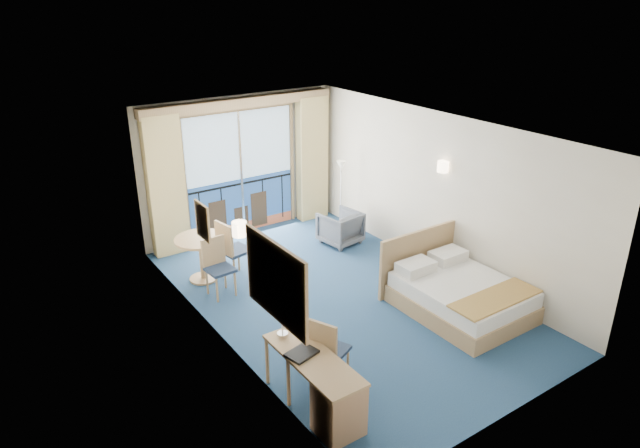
% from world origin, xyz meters
% --- Properties ---
extents(floor, '(6.50, 6.50, 0.00)m').
position_xyz_m(floor, '(0.00, 0.00, 0.00)').
color(floor, navy).
rests_on(floor, ground).
extents(room_walls, '(4.04, 6.54, 2.72)m').
position_xyz_m(room_walls, '(0.00, 0.00, 1.78)').
color(room_walls, beige).
rests_on(room_walls, ground).
extents(balcony_door, '(2.36, 0.03, 2.52)m').
position_xyz_m(balcony_door, '(-0.01, 3.22, 1.14)').
color(balcony_door, navy).
rests_on(balcony_door, room_walls).
extents(curtain_left, '(0.65, 0.22, 2.55)m').
position_xyz_m(curtain_left, '(-1.55, 3.07, 1.28)').
color(curtain_left, '#D3BB75').
rests_on(curtain_left, room_walls).
extents(curtain_right, '(0.65, 0.22, 2.55)m').
position_xyz_m(curtain_right, '(1.55, 3.07, 1.28)').
color(curtain_right, '#D3BB75').
rests_on(curtain_right, room_walls).
extents(pelmet, '(3.80, 0.25, 0.18)m').
position_xyz_m(pelmet, '(0.00, 3.10, 2.58)').
color(pelmet, tan).
rests_on(pelmet, room_walls).
extents(mirror, '(0.05, 1.25, 0.95)m').
position_xyz_m(mirror, '(-1.97, -1.50, 1.55)').
color(mirror, tan).
rests_on(mirror, room_walls).
extents(wall_print, '(0.04, 0.42, 0.52)m').
position_xyz_m(wall_print, '(-1.97, 0.45, 1.60)').
color(wall_print, tan).
rests_on(wall_print, room_walls).
extents(sconce_left, '(0.18, 0.18, 0.18)m').
position_xyz_m(sconce_left, '(-1.94, -0.60, 1.85)').
color(sconce_left, '#FFDCB2').
rests_on(sconce_left, room_walls).
extents(sconce_right, '(0.18, 0.18, 0.18)m').
position_xyz_m(sconce_right, '(1.94, -0.15, 1.85)').
color(sconce_right, '#FFDCB2').
rests_on(sconce_right, room_walls).
extents(bed, '(1.59, 1.89, 1.00)m').
position_xyz_m(bed, '(1.25, -1.31, 0.28)').
color(bed, tan).
rests_on(bed, ground).
extents(nightstand, '(0.38, 0.36, 0.50)m').
position_xyz_m(nightstand, '(1.79, -0.07, 0.25)').
color(nightstand, '#A47957').
rests_on(nightstand, ground).
extents(phone, '(0.20, 0.16, 0.09)m').
position_xyz_m(phone, '(1.75, -0.06, 0.54)').
color(phone, silver).
rests_on(phone, nightstand).
extents(armchair, '(0.77, 0.78, 0.63)m').
position_xyz_m(armchair, '(1.24, 1.66, 0.32)').
color(armchair, '#4A505A').
rests_on(armchair, ground).
extents(floor_lamp, '(0.20, 0.20, 1.43)m').
position_xyz_m(floor_lamp, '(1.64, 2.18, 1.09)').
color(floor_lamp, silver).
rests_on(floor_lamp, ground).
extents(desk, '(0.50, 1.44, 0.68)m').
position_xyz_m(desk, '(-1.74, -2.27, 0.37)').
color(desk, tan).
rests_on(desk, ground).
extents(desk_chair, '(0.54, 0.54, 0.94)m').
position_xyz_m(desk_chair, '(-1.39, -1.63, 0.53)').
color(desk_chair, '#1D2A43').
rests_on(desk_chair, ground).
extents(folder, '(0.39, 0.32, 0.03)m').
position_xyz_m(folder, '(-1.81, -1.75, 0.69)').
color(folder, black).
rests_on(folder, desk).
extents(desk_lamp, '(0.13, 0.13, 0.50)m').
position_xyz_m(desk_lamp, '(-1.80, -1.31, 1.05)').
color(desk_lamp, silver).
rests_on(desk_lamp, desk).
extents(round_table, '(0.84, 0.84, 0.76)m').
position_xyz_m(round_table, '(-1.51, 1.77, 0.57)').
color(round_table, tan).
rests_on(round_table, ground).
extents(table_chair_a, '(0.53, 0.52, 1.04)m').
position_xyz_m(table_chair_a, '(-1.10, 1.50, 0.58)').
color(table_chair_a, '#1D2A43').
rests_on(table_chair_a, ground).
extents(table_chair_b, '(0.42, 0.43, 0.93)m').
position_xyz_m(table_chair_b, '(-1.49, 1.20, 0.52)').
color(table_chair_b, '#1D2A43').
rests_on(table_chair_b, ground).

